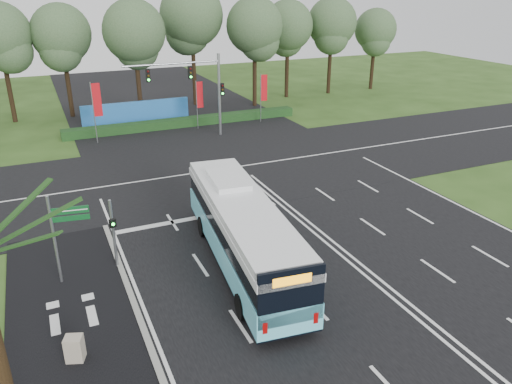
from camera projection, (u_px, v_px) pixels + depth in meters
ground at (320, 239)px, 26.13m from camera, size 120.00×120.00×0.00m
road_main at (320, 239)px, 26.12m from camera, size 20.00×120.00×0.04m
road_cross at (235, 167)px, 36.23m from camera, size 120.00×14.00×0.05m
bike_path at (77, 336)px, 18.89m from camera, size 5.00×18.00×0.06m
kerb_strip at (140, 319)px, 19.78m from camera, size 0.25×18.00×0.12m
city_bus at (243, 231)px, 23.05m from camera, size 3.93×12.57×3.55m
pedestrian_signal at (113, 232)px, 22.81m from camera, size 0.32×0.42×3.44m
street_sign at (61, 229)px, 21.37m from camera, size 1.63×0.35×4.21m
utility_cabinet at (75, 349)px, 17.50m from camera, size 0.75×0.69×1.01m
banner_flag_left at (96, 104)px, 40.64m from camera, size 0.75×0.11×5.09m
banner_flag_mid at (199, 98)px, 44.88m from camera, size 0.65×0.10×4.40m
banner_flag_right at (263, 91)px, 47.15m from camera, size 0.68×0.09×4.60m
traffic_light_gantry at (199, 83)px, 41.68m from camera, size 8.41×0.28×7.00m
hedge at (185, 122)px, 46.62m from camera, size 22.00×1.20×0.80m
blue_hoarding at (136, 113)px, 46.95m from camera, size 10.00×0.30×2.20m
eucalyptus_row at (180, 27)px, 50.26m from camera, size 52.92×9.91×12.63m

